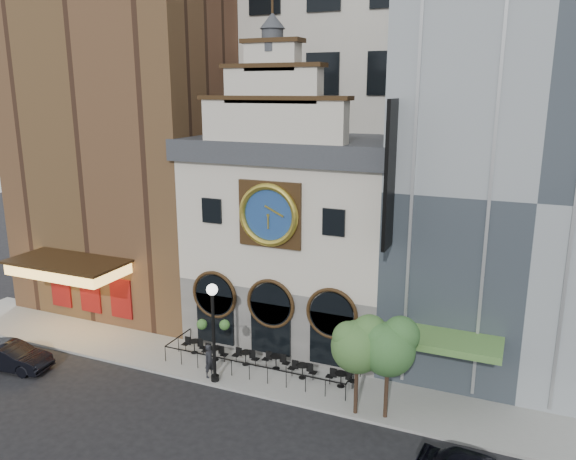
% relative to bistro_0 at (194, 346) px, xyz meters
% --- Properties ---
extents(ground, '(120.00, 120.00, 0.00)m').
position_rel_bistro_0_xyz_m(ground, '(4.35, -2.70, -0.61)').
color(ground, black).
rests_on(ground, ground).
extents(sidewalk, '(44.00, 5.00, 0.15)m').
position_rel_bistro_0_xyz_m(sidewalk, '(4.35, -0.20, -0.54)').
color(sidewalk, gray).
rests_on(sidewalk, ground).
extents(clock_building, '(12.60, 8.78, 18.65)m').
position_rel_bistro_0_xyz_m(clock_building, '(4.35, 5.12, 6.07)').
color(clock_building, '#605E5B').
rests_on(clock_building, ground).
extents(theater_building, '(14.00, 15.60, 25.00)m').
position_rel_bistro_0_xyz_m(theater_building, '(-8.65, 7.26, 11.99)').
color(theater_building, brown).
rests_on(theater_building, ground).
extents(retail_building, '(14.00, 14.40, 20.00)m').
position_rel_bistro_0_xyz_m(retail_building, '(17.34, 7.29, 9.53)').
color(retail_building, gray).
rests_on(retail_building, ground).
extents(office_tower, '(20.00, 16.00, 40.00)m').
position_rel_bistro_0_xyz_m(office_tower, '(4.35, 17.30, 19.39)').
color(office_tower, beige).
rests_on(office_tower, ground).
extents(cafe_railing, '(10.60, 2.60, 0.90)m').
position_rel_bistro_0_xyz_m(cafe_railing, '(4.35, -0.20, -0.01)').
color(cafe_railing, black).
rests_on(cafe_railing, sidewalk).
extents(bistro_0, '(1.58, 0.68, 0.90)m').
position_rel_bistro_0_xyz_m(bistro_0, '(0.00, 0.00, 0.00)').
color(bistro_0, black).
rests_on(bistro_0, sidewalk).
extents(bistro_1, '(1.58, 0.68, 0.90)m').
position_rel_bistro_0_xyz_m(bistro_1, '(1.55, -0.29, 0.00)').
color(bistro_1, black).
rests_on(bistro_1, sidewalk).
extents(bistro_2, '(1.58, 0.68, 0.90)m').
position_rel_bistro_0_xyz_m(bistro_2, '(3.40, -0.08, 0.00)').
color(bistro_2, black).
rests_on(bistro_2, sidewalk).
extents(bistro_3, '(1.58, 0.68, 0.90)m').
position_rel_bistro_0_xyz_m(bistro_3, '(5.15, 0.15, 0.00)').
color(bistro_3, black).
rests_on(bistro_3, sidewalk).
extents(bistro_4, '(1.58, 0.68, 0.90)m').
position_rel_bistro_0_xyz_m(bistro_4, '(6.86, -0.24, 0.00)').
color(bistro_4, black).
rests_on(bistro_4, sidewalk).
extents(bistro_5, '(1.58, 0.68, 0.90)m').
position_rel_bistro_0_xyz_m(bistro_5, '(9.01, -0.28, 0.00)').
color(bistro_5, black).
rests_on(bistro_5, sidewalk).
extents(car_left, '(4.67, 2.15, 1.49)m').
position_rel_bistro_0_xyz_m(car_left, '(-8.42, -5.37, 0.13)').
color(car_left, black).
rests_on(car_left, ground).
extents(pedestrian, '(0.62, 0.77, 1.83)m').
position_rel_bistro_0_xyz_m(pedestrian, '(2.27, -2.03, 0.45)').
color(pedestrian, black).
rests_on(pedestrian, sidewalk).
extents(lamppost, '(1.65, 0.95, 5.37)m').
position_rel_bistro_0_xyz_m(lamppost, '(2.73, -2.30, 2.86)').
color(lamppost, black).
rests_on(lamppost, sidewalk).
extents(tree_left, '(2.59, 2.49, 4.98)m').
position_rel_bistro_0_xyz_m(tree_left, '(11.82, -2.05, 3.19)').
color(tree_left, '#382619').
rests_on(tree_left, sidewalk).
extents(tree_right, '(2.55, 2.46, 4.91)m').
position_rel_bistro_0_xyz_m(tree_right, '(10.44, -2.27, 3.14)').
color(tree_right, '#382619').
rests_on(tree_right, sidewalk).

